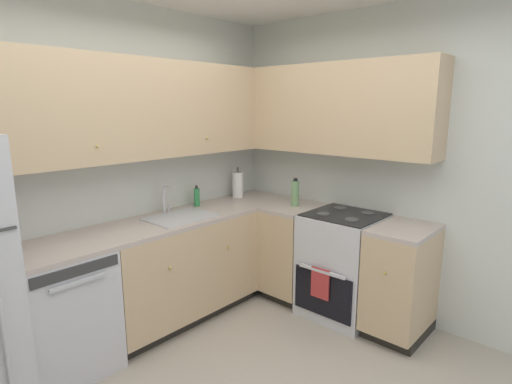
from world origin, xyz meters
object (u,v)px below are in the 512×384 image
oven_range (343,264)px  soap_bottle (197,197)px  paper_towel_roll (238,185)px  oil_bottle (295,193)px  dishwasher (62,312)px

oven_range → soap_bottle: size_ratio=5.40×
soap_bottle → paper_towel_roll: bearing=-2.2°
soap_bottle → oil_bottle: (0.62, -0.69, 0.04)m
dishwasher → oil_bottle: 2.15m
dishwasher → paper_towel_roll: paper_towel_roll is taller
oil_bottle → dishwasher: bearing=165.8°
oven_range → paper_towel_roll: (-0.11, 1.19, 0.58)m
soap_bottle → paper_towel_roll: (0.53, -0.02, 0.04)m
oil_bottle → soap_bottle: bearing=132.1°
oven_range → soap_bottle: 1.47m
paper_towel_roll → soap_bottle: bearing=177.8°
dishwasher → soap_bottle: size_ratio=4.46×
soap_bottle → oil_bottle: size_ratio=0.75×
paper_towel_roll → oven_range: bearing=-84.9°
dishwasher → oven_range: bearing=-27.1°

